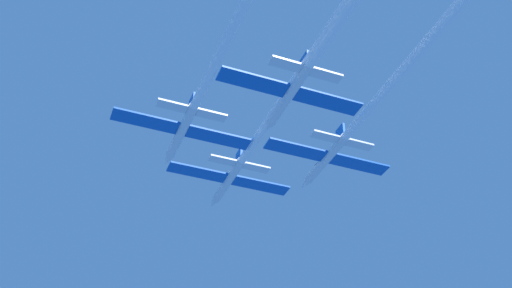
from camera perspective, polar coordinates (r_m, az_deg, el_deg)
name	(u,v)px	position (r m, az deg, el deg)	size (l,w,h in m)	color
jet_lead	(276,109)	(83.82, 1.82, 3.20)	(19.73, 65.71, 3.27)	silver
jet_left_wing	(231,30)	(72.51, -2.27, 10.36)	(19.73, 69.11, 3.27)	silver
jet_right_wing	(408,63)	(79.06, 13.76, 7.18)	(19.73, 72.42, 3.27)	silver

